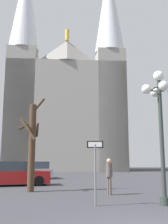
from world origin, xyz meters
The scene contains 7 objects.
cathedral centered at (-3.24, 37.71, 11.21)m, with size 18.83×13.27×35.87m.
one_way_arrow_sign centered at (-1.15, 3.85, 1.49)m, with size 0.62×0.07×2.35m.
street_lamp centered at (1.40, 3.90, 3.56)m, with size 1.40×1.40×5.14m.
bare_tree centered at (-4.21, 8.45, 2.47)m, with size 1.42×1.47×5.08m.
parked_car_near_silver centered at (-5.42, 19.27, 0.70)m, with size 3.45×4.70×1.51m.
parked_car_far_red centered at (-5.90, 11.97, 0.73)m, with size 4.81×2.74×1.55m.
pedestrian_walking centered at (-0.24, 6.98, 1.03)m, with size 0.32×0.32×1.71m.
Camera 1 is at (-1.95, -6.32, 1.63)m, focal length 43.44 mm.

